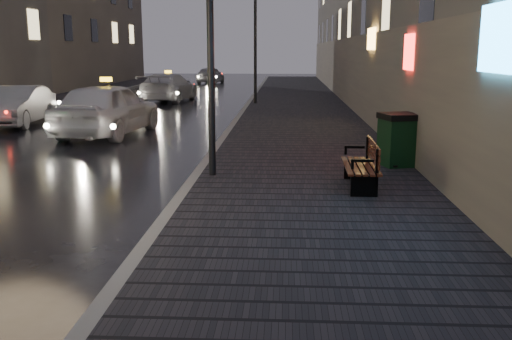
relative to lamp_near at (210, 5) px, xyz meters
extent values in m
cube|color=black|center=(2.05, 15.00, -3.41)|extent=(4.60, 58.00, 0.15)
cube|color=slate|center=(-0.35, 15.00, -3.41)|extent=(0.20, 58.00, 0.15)
cube|color=black|center=(-10.55, 15.00, -3.41)|extent=(2.40, 58.00, 0.15)
cube|color=slate|center=(-9.25, 15.00, -3.41)|extent=(0.20, 58.00, 0.15)
cube|color=#6B6051|center=(-15.35, 33.00, 2.01)|extent=(6.00, 22.00, 11.00)
cylinder|color=black|center=(0.00, 0.00, -0.84)|extent=(0.14, 0.14, 5.00)
cylinder|color=black|center=(0.00, 16.00, -0.84)|extent=(0.14, 0.14, 5.00)
cube|color=black|center=(2.85, -1.63, -3.15)|extent=(0.47, 0.06, 0.37)
cube|color=black|center=(3.06, -1.63, -2.82)|extent=(0.06, 0.06, 0.65)
cube|color=black|center=(2.81, -1.62, -2.70)|extent=(0.39, 0.05, 0.05)
cube|color=black|center=(2.88, -0.22, -3.15)|extent=(0.47, 0.06, 0.37)
cube|color=black|center=(3.08, -0.23, -2.82)|extent=(0.06, 0.06, 0.65)
cube|color=black|center=(2.83, -0.22, -2.70)|extent=(0.39, 0.05, 0.05)
cube|color=#411D0D|center=(2.87, -0.92, -2.94)|extent=(0.61, 1.69, 0.04)
cube|color=#411D0D|center=(3.09, -0.93, -2.67)|extent=(0.06, 1.68, 0.37)
cube|color=black|center=(3.95, 1.18, -2.83)|extent=(0.86, 0.86, 1.02)
cube|color=black|center=(3.95, 1.18, -2.25)|extent=(0.93, 0.93, 0.13)
imported|color=silver|center=(-4.11, 6.28, -2.65)|extent=(2.54, 5.13, 1.68)
imported|color=gray|center=(-8.10, 8.55, -2.80)|extent=(1.83, 4.31, 1.38)
imported|color=#B9B9BF|center=(-4.69, 18.51, -2.76)|extent=(2.53, 5.21, 1.46)
imported|color=#9E9FA6|center=(-4.62, 34.62, -2.83)|extent=(2.09, 4.06, 1.32)
camera|label=1|loc=(1.49, -11.31, -0.84)|focal=40.00mm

